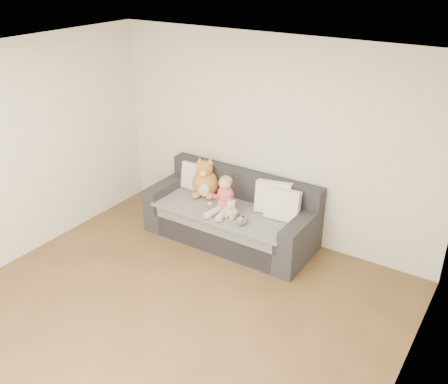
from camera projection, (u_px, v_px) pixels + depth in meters
The scene contains 10 objects.
room_shell at pixel (166, 203), 4.70m from camera, with size 5.00×5.00×5.00m.
sofa at pixel (232, 217), 6.50m from camera, with size 2.20×0.94×0.85m.
cushion_left at pixel (195, 177), 6.82m from camera, with size 0.41×0.19×0.38m.
cushion_right_back at pixel (273, 197), 6.20m from camera, with size 0.47×0.29×0.42m.
cushion_right_front at pixel (283, 205), 6.05m from camera, with size 0.44×0.23×0.40m.
toddler at pixel (224, 197), 6.23m from camera, with size 0.33×0.48×0.47m.
plush_cat at pixel (205, 181), 6.64m from camera, with size 0.44×0.45×0.56m.
teddy_bear at pixel (231, 210), 6.11m from camera, with size 0.20×0.15×0.26m.
plush_cow at pixel (242, 220), 5.96m from camera, with size 0.13×0.19×0.16m.
sippy_cup at pixel (232, 214), 6.11m from camera, with size 0.09×0.07×0.10m.
Camera 1 is at (2.74, -2.78, 3.44)m, focal length 40.00 mm.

